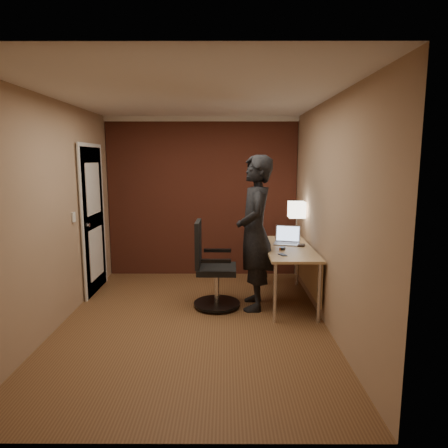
{
  "coord_description": "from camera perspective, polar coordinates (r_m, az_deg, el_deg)",
  "views": [
    {
      "loc": [
        0.36,
        -4.35,
        1.85
      ],
      "look_at": [
        0.35,
        0.55,
        1.05
      ],
      "focal_mm": 32.0,
      "sensor_mm": 36.0,
      "label": 1
    }
  ],
  "objects": [
    {
      "name": "office_chair",
      "position": [
        5.02,
        -1.83,
        -6.64
      ],
      "size": [
        0.58,
        0.6,
        1.07
      ],
      "color": "black",
      "rests_on": "ground"
    },
    {
      "name": "mouse",
      "position": [
        5.05,
        8.34,
        -3.46
      ],
      "size": [
        0.09,
        0.11,
        0.03
      ],
      "primitive_type": "cube",
      "rotation": [
        0.0,
        0.0,
        -0.35
      ],
      "color": "black",
      "rests_on": "desk"
    },
    {
      "name": "wallet",
      "position": [
        5.29,
        10.98,
        -3.0
      ],
      "size": [
        0.12,
        0.13,
        0.02
      ],
      "primitive_type": "cube",
      "rotation": [
        0.0,
        0.0,
        -0.29
      ],
      "color": "black",
      "rests_on": "desk"
    },
    {
      "name": "room",
      "position": [
        5.95,
        -6.0,
        4.57
      ],
      "size": [
        4.0,
        4.0,
        4.0
      ],
      "color": "brown",
      "rests_on": "ground"
    },
    {
      "name": "laptop",
      "position": [
        5.42,
        9.02,
        -2.08
      ],
      "size": [
        0.38,
        0.33,
        0.23
      ],
      "color": "silver",
      "rests_on": "desk"
    },
    {
      "name": "phone",
      "position": [
        4.77,
        8.36,
        -4.36
      ],
      "size": [
        0.1,
        0.13,
        0.01
      ],
      "primitive_type": "cube",
      "rotation": [
        0.0,
        0.0,
        0.43
      ],
      "color": "black",
      "rests_on": "desk"
    },
    {
      "name": "person",
      "position": [
        4.92,
        4.43,
        -1.3
      ],
      "size": [
        0.46,
        0.7,
        1.9
      ],
      "primitive_type": "imported",
      "rotation": [
        0.0,
        0.0,
        -1.58
      ],
      "color": "black",
      "rests_on": "ground"
    },
    {
      "name": "desk",
      "position": [
        5.25,
        9.94,
        -4.62
      ],
      "size": [
        0.6,
        1.5,
        0.73
      ],
      "color": "#D7B37C",
      "rests_on": "ground"
    },
    {
      "name": "desk_lamp",
      "position": [
        5.64,
        10.34,
        1.95
      ],
      "size": [
        0.22,
        0.22,
        0.54
      ],
      "color": "silver",
      "rests_on": "desk"
    }
  ]
}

